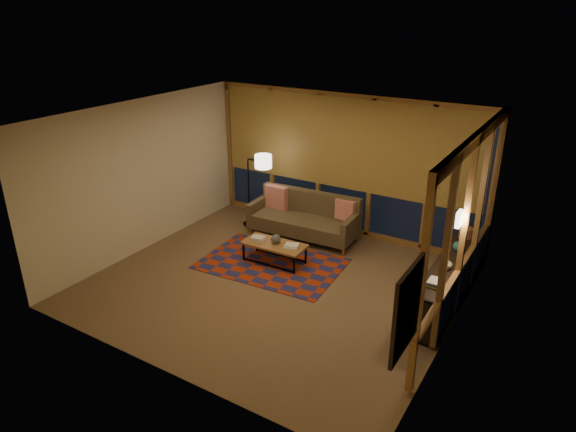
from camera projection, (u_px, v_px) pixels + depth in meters
The scene contains 21 objects.
floor at pixel (275, 283), 8.28m from camera, with size 5.50×5.00×0.01m, color brown.
ceiling at pixel (274, 117), 7.24m from camera, with size 5.50×5.00×0.01m, color silver.
walls at pixel (275, 206), 7.76m from camera, with size 5.51×5.01×2.70m.
window_wall_back at pixel (344, 165), 9.67m from camera, with size 5.30×0.16×2.60m, color olive, non-canonical shape.
window_wall_right at pixel (465, 230), 6.94m from camera, with size 0.16×3.70×2.60m, color olive, non-canonical shape.
wall_art at pixel (406, 310), 4.96m from camera, with size 0.06×0.74×0.94m, color red, non-canonical shape.
wall_sconce at pixel (459, 219), 6.78m from camera, with size 0.12×0.18×0.22m, color #F0E4CE, non-canonical shape.
sofa at pixel (303, 217), 9.73m from camera, with size 2.05×0.83×0.84m, color #4A402A, non-canonical shape.
pillow_left at pixel (276, 196), 10.10m from camera, with size 0.47×0.16×0.47m, color red, non-canonical shape.
pillow_right at pixel (345, 211), 9.50m from camera, with size 0.39×0.13×0.39m, color red, non-canonical shape.
area_rug at pixel (271, 264), 8.89m from camera, with size 2.38×1.58×0.01m, color #9B2C0E.
coffee_table at pixel (275, 253), 8.88m from camera, with size 1.10×0.50×0.37m, color olive, non-canonical shape.
book_stack_a at pixel (258, 238), 8.90m from camera, with size 0.27×0.21×0.08m, color white, non-canonical shape.
book_stack_b at pixel (292, 246), 8.67m from camera, with size 0.24×0.19×0.05m, color white, non-canonical shape.
ceramic_pot at pixel (276, 239), 8.79m from camera, with size 0.16×0.16×0.16m, color black.
floor_lamp at pixel (249, 189), 10.19m from camera, with size 0.50×0.33×1.51m, color black, non-canonical shape.
bookshelf at pixel (450, 279), 7.74m from camera, with size 0.40×2.72×0.68m, color black, non-canonical shape.
basket at pixel (466, 233), 8.26m from camera, with size 0.22×0.22×0.16m, color #B07248.
teal_bowl at pixel (458, 246), 7.80m from camera, with size 0.16×0.16×0.16m, color #205F5D.
vase at pixel (446, 263), 7.28m from camera, with size 0.18×0.18×0.18m, color tan.
shelf_book_stack at pixel (435, 282), 6.89m from camera, with size 0.18×0.26×0.08m, color white, non-canonical shape.
Camera 1 is at (3.93, -6.05, 4.21)m, focal length 32.00 mm.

